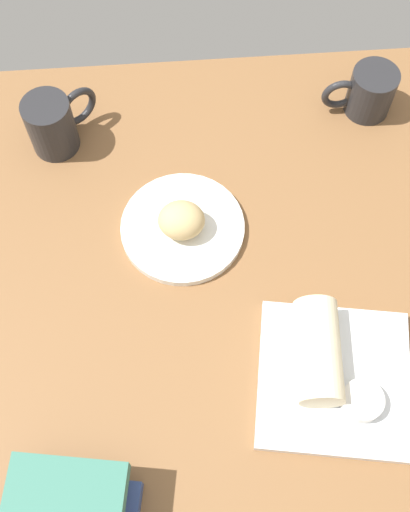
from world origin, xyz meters
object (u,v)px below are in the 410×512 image
object	(u,v)px
square_plate	(334,379)
coffee_mug	(369,92)
round_plate	(183,228)
scone_pastry	(181,220)
breakfast_wrap	(318,351)
sauce_cup	(362,401)
second_mug	(53,123)

from	to	relation	value
square_plate	coffee_mug	size ratio (longest dim) A/B	1.71
round_plate	scone_pastry	world-z (taller)	scone_pastry
breakfast_wrap	sauce_cup	bearing A→B (deg)	132.49
scone_pastry	square_plate	world-z (taller)	scone_pastry
breakfast_wrap	coffee_mug	bearing A→B (deg)	-104.49
breakfast_wrap	round_plate	bearing A→B (deg)	-48.01
sauce_cup	breakfast_wrap	world-z (taller)	breakfast_wrap
square_plate	breakfast_wrap	bearing A→B (deg)	37.90
square_plate	sauce_cup	world-z (taller)	sauce_cup
scone_pastry	second_mug	distance (cm)	27.43
sauce_cup	second_mug	xyz separation A→B (cm)	(48.18, 42.69, 2.33)
sauce_cup	coffee_mug	size ratio (longest dim) A/B	0.47
round_plate	sauce_cup	bearing A→B (deg)	-142.49
scone_pastry	sauce_cup	bearing A→B (deg)	-141.91
round_plate	second_mug	bearing A→B (deg)	47.10
scone_pastry	breakfast_wrap	distance (cm)	28.51
square_plate	coffee_mug	xyz separation A→B (cm)	(47.67, -13.09, 3.59)
round_plate	square_plate	size ratio (longest dim) A/B	0.92
round_plate	coffee_mug	world-z (taller)	coffee_mug
breakfast_wrap	square_plate	bearing A→B (deg)	132.49
scone_pastry	sauce_cup	distance (cm)	37.14
sauce_cup	coffee_mug	bearing A→B (deg)	-11.16
scone_pastry	coffee_mug	distance (cm)	39.83
sauce_cup	second_mug	size ratio (longest dim) A/B	0.50
round_plate	square_plate	xyz separation A→B (cm)	(-25.91, -19.85, 0.10)
sauce_cup	second_mug	distance (cm)	64.42
round_plate	breakfast_wrap	size ratio (longest dim) A/B	1.36
scone_pastry	square_plate	bearing A→B (deg)	-141.88
square_plate	sauce_cup	bearing A→B (deg)	-142.10
sauce_cup	coffee_mug	world-z (taller)	coffee_mug
second_mug	coffee_mug	bearing A→B (deg)	-86.47
square_plate	breakfast_wrap	size ratio (longest dim) A/B	1.48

